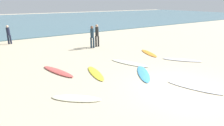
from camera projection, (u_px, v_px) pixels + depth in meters
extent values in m
plane|color=beige|center=(180.00, 89.00, 7.95)|extent=(120.00, 120.00, 0.00)
cube|color=slate|center=(28.00, 20.00, 36.26)|extent=(120.00, 40.00, 0.08)
ellipsoid|color=yellow|center=(96.00, 73.00, 9.64)|extent=(0.88, 2.26, 0.07)
ellipsoid|color=silver|center=(129.00, 63.00, 11.22)|extent=(1.48, 2.59, 0.06)
ellipsoid|color=beige|center=(76.00, 98.00, 7.15)|extent=(1.86, 1.69, 0.06)
ellipsoid|color=#46A1D9|center=(143.00, 73.00, 9.61)|extent=(1.75, 2.26, 0.07)
ellipsoid|color=orange|center=(149.00, 53.00, 13.39)|extent=(1.12, 2.19, 0.06)
ellipsoid|color=#DB564F|center=(58.00, 71.00, 9.85)|extent=(1.22, 2.56, 0.09)
ellipsoid|color=silver|center=(194.00, 87.00, 8.06)|extent=(1.34, 2.32, 0.06)
ellipsoid|color=white|center=(182.00, 60.00, 11.84)|extent=(1.95, 2.16, 0.07)
cylinder|color=#191E33|center=(8.00, 40.00, 16.31)|extent=(0.14, 0.14, 0.78)
cylinder|color=#191E33|center=(11.00, 40.00, 16.32)|extent=(0.14, 0.14, 0.78)
cylinder|color=#191E33|center=(8.00, 31.00, 16.09)|extent=(0.38, 0.38, 0.65)
sphere|color=beige|center=(7.00, 26.00, 15.95)|extent=(0.21, 0.21, 0.21)
cylinder|color=black|center=(96.00, 41.00, 15.36)|extent=(0.14, 0.14, 0.87)
cylinder|color=black|center=(98.00, 41.00, 15.37)|extent=(0.14, 0.14, 0.87)
cylinder|color=black|center=(97.00, 32.00, 15.12)|extent=(0.38, 0.38, 0.72)
sphere|color=tan|center=(97.00, 26.00, 14.97)|extent=(0.23, 0.23, 0.23)
cylinder|color=#1E3342|center=(91.00, 43.00, 14.83)|extent=(0.14, 0.14, 0.84)
cylinder|color=#1E3342|center=(94.00, 43.00, 14.88)|extent=(0.14, 0.14, 0.84)
cylinder|color=#1E3342|center=(92.00, 33.00, 14.61)|extent=(0.36, 0.36, 0.70)
sphere|color=brown|center=(92.00, 27.00, 14.47)|extent=(0.23, 0.23, 0.23)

